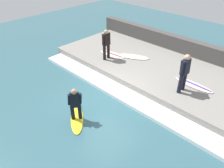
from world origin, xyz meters
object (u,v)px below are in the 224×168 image
at_px(surfboard_waiting_near, 194,85).
at_px(surfer_waiting_far, 106,43).
at_px(surfboard_riding, 77,119).
at_px(surfer_riding, 75,103).
at_px(surfboard_spare, 134,57).
at_px(surfboard_waiting_far, 112,54).
at_px(surfer_waiting_near, 184,71).

relative_size(surfboard_waiting_near, surfer_waiting_far, 1.12).
bearing_deg(surfboard_riding, surfer_riding, 179.55).
distance_m(surfboard_waiting_near, surfboard_spare, 3.70).
distance_m(surfer_waiting_far, surfboard_spare, 1.74).
distance_m(surfer_riding, surfboard_spare, 5.20).
bearing_deg(surfboard_waiting_far, surfer_waiting_far, -169.08).
bearing_deg(surfer_riding, surfer_waiting_near, -29.09).
xyz_separation_m(surfer_waiting_near, surfboard_spare, (1.12, 3.49, -0.93)).
relative_size(surfer_waiting_far, surfboard_waiting_far, 0.97).
bearing_deg(surfer_waiting_far, surfboard_waiting_near, -79.62).
height_order(surfboard_waiting_near, surfboard_waiting_far, same).
xyz_separation_m(surfboard_riding, surfer_riding, (-0.00, 0.00, 0.79)).
xyz_separation_m(surfer_riding, surfboard_waiting_near, (4.70, -2.37, -0.34)).
height_order(surfboard_riding, surfer_riding, surfer_riding).
xyz_separation_m(surfboard_waiting_near, surfboard_spare, (0.33, 3.69, -0.00)).
distance_m(surfboard_waiting_near, surfboard_waiting_far, 4.74).
bearing_deg(surfer_waiting_near, surfboard_spare, 72.24).
height_order(surfer_riding, surfer_waiting_far, surfer_waiting_far).
xyz_separation_m(surfboard_waiting_near, surfboard_waiting_far, (-0.29, 4.74, 0.00)).
bearing_deg(surfer_waiting_far, surfer_riding, -149.65).
relative_size(surfboard_riding, surfboard_spare, 0.90).
xyz_separation_m(surfer_riding, surfboard_spare, (5.02, 1.31, -0.34)).
bearing_deg(surfer_waiting_far, surfboard_waiting_far, 10.92).
bearing_deg(surfer_riding, surfboard_riding, -0.45).
bearing_deg(surfer_riding, surfer_waiting_far, 30.35).
xyz_separation_m(surfboard_waiting_near, surfer_waiting_far, (-0.85, 4.63, 0.88)).
relative_size(surfboard_waiting_near, surfboard_spare, 1.00).
bearing_deg(surfboard_riding, surfboard_waiting_near, -26.82).
distance_m(surfboard_riding, surfer_waiting_near, 4.68).
relative_size(surfer_riding, surfer_waiting_near, 0.80).
bearing_deg(surfer_waiting_near, surfer_waiting_far, 90.76).
height_order(surfer_waiting_near, surfer_waiting_far, surfer_waiting_near).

